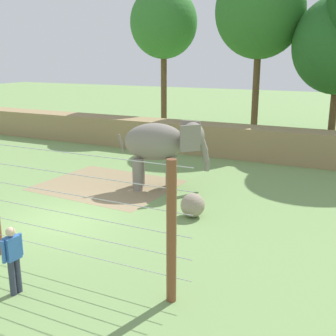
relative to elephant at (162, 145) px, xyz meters
The scene contains 8 objects.
ground_plane 5.35m from the elephant, 106.14° to the right, with size 120.00×120.00×0.00m, color #759956.
dirt_patch 3.05m from the elephant, 163.93° to the right, with size 5.56×4.58×0.01m, color #937F5B.
embankment_wall 7.26m from the elephant, 101.18° to the left, with size 36.00×1.80×1.71m, color #997F56.
elephant is the anchor object (origin of this frame).
enrichment_ball 3.76m from the elephant, 45.54° to the right, with size 0.85×0.85×0.85m, color gray.
zookeeper 8.87m from the elephant, 86.37° to the right, with size 0.26×0.59×1.67m.
tree_far_left 15.83m from the elephant, 115.97° to the left, with size 4.82×4.82×10.29m.
tree_right_of_centre 13.90m from the elephant, 86.79° to the left, with size 5.60×5.60×11.10m.
Camera 1 is at (9.01, -10.36, 5.41)m, focal length 44.79 mm.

